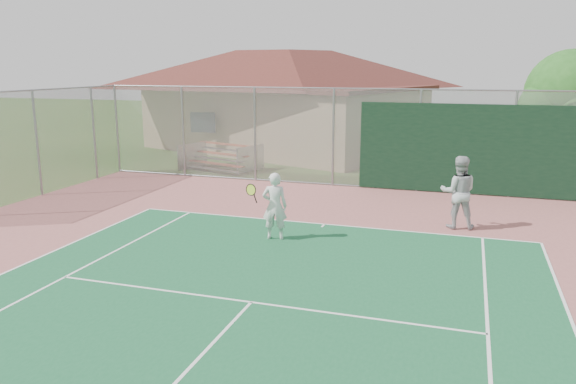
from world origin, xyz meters
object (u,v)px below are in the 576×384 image
at_px(bleachers, 221,157).
at_px(player_grey_back, 458,193).
at_px(player_white_front, 274,206).
at_px(tree, 572,97).
at_px(clubhouse, 284,90).

relative_size(bleachers, player_grey_back, 1.67).
distance_m(bleachers, player_white_front, 10.07).
bearing_deg(player_grey_back, bleachers, -38.75).
distance_m(tree, player_grey_back, 7.33).
distance_m(clubhouse, bleachers, 7.27).
relative_size(bleachers, tree, 0.66).
distance_m(bleachers, tree, 13.38).
height_order(clubhouse, bleachers, clubhouse).
xyz_separation_m(player_white_front, player_grey_back, (4.33, 2.46, 0.12)).
bearing_deg(tree, player_white_front, -132.31).
bearing_deg(clubhouse, bleachers, -75.57).
bearing_deg(bleachers, tree, 17.61).
xyz_separation_m(bleachers, player_grey_back, (9.68, -6.07, 0.42)).
relative_size(clubhouse, player_white_front, 9.55).
relative_size(clubhouse, bleachers, 4.98).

